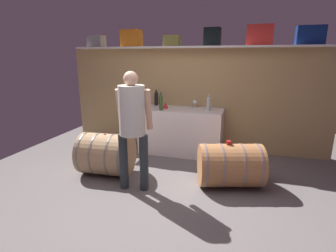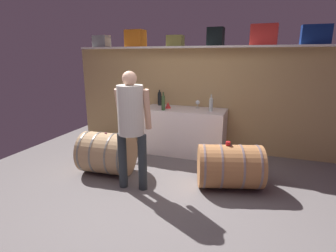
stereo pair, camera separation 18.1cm
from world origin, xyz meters
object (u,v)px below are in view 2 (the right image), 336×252
object	(u,v)px
toolcase_red	(264,35)
toolcase_navy	(316,35)
wine_glass	(198,103)
wine_bottle_clear	(211,104)
toolcase_grey	(102,42)
tasting_cup	(228,143)
toolcase_black	(216,37)
work_cabinet	(184,131)
wine_bottle_green	(163,102)
toolcase_orange	(135,38)
toolcase_olive	(175,41)
wine_bottle_dark	(160,98)
wine_barrel_near	(230,166)
winemaker_pouring	(131,119)
wine_barrel_far	(107,153)
red_funnel	(168,105)

from	to	relation	value
toolcase_red	toolcase_navy	distance (m)	0.78
wine_glass	toolcase_red	bearing A→B (deg)	4.09
wine_bottle_clear	toolcase_navy	bearing A→B (deg)	9.80
toolcase_grey	tasting_cup	bearing A→B (deg)	-23.37
toolcase_black	work_cabinet	bearing A→B (deg)	-150.41
wine_bottle_green	wine_glass	world-z (taller)	wine_bottle_green
toolcase_orange	tasting_cup	world-z (taller)	toolcase_orange
toolcase_olive	toolcase_red	world-z (taller)	toolcase_red
toolcase_orange	toolcase_olive	distance (m)	0.83
toolcase_black	work_cabinet	xyz separation A→B (m)	(-0.49, -0.25, -1.73)
toolcase_red	wine_bottle_dark	size ratio (longest dim) A/B	1.40
toolcase_olive	toolcase_black	xyz separation A→B (m)	(0.75, 0.00, 0.06)
toolcase_orange	toolcase_navy	world-z (taller)	toolcase_orange
tasting_cup	toolcase_red	bearing A→B (deg)	76.20
wine_barrel_near	tasting_cup	distance (m)	0.34
toolcase_grey	winemaker_pouring	size ratio (longest dim) A/B	0.19
toolcase_red	wine_glass	xyz separation A→B (m)	(-1.09, -0.08, -1.20)
toolcase_grey	wine_bottle_dark	distance (m)	1.70
toolcase_red	winemaker_pouring	world-z (taller)	toolcase_red
tasting_cup	winemaker_pouring	size ratio (longest dim) A/B	0.04
toolcase_red	winemaker_pouring	bearing A→B (deg)	-126.02
toolcase_grey	wine_barrel_near	bearing A→B (deg)	-23.04
toolcase_grey	wine_bottle_dark	world-z (taller)	toolcase_grey
wine_barrel_far	winemaker_pouring	xyz separation A→B (m)	(0.62, -0.33, 0.68)
toolcase_orange	red_funnel	bearing A→B (deg)	-15.36
toolcase_red	wine_barrel_near	bearing A→B (deg)	-97.79
work_cabinet	tasting_cup	size ratio (longest dim) A/B	23.37
work_cabinet	wine_glass	xyz separation A→B (m)	(0.22, 0.17, 0.54)
wine_bottle_clear	wine_bottle_green	size ratio (longest dim) A/B	0.91
toolcase_olive	red_funnel	distance (m)	1.21
wine_bottle_dark	wine_barrel_far	bearing A→B (deg)	-101.98
wine_barrel_far	winemaker_pouring	world-z (taller)	winemaker_pouring
toolcase_black	wine_glass	world-z (taller)	toolcase_black
toolcase_olive	work_cabinet	bearing A→B (deg)	-45.98
wine_bottle_clear	winemaker_pouring	distance (m)	1.78
tasting_cup	wine_bottle_dark	bearing A→B (deg)	138.55
red_funnel	wine_barrel_near	bearing A→B (deg)	-40.26
winemaker_pouring	wine_barrel_far	bearing A→B (deg)	146.78
toolcase_grey	wine_bottle_clear	world-z (taller)	toolcase_grey
wine_bottle_dark	toolcase_black	bearing A→B (deg)	1.10
toolcase_navy	winemaker_pouring	distance (m)	3.22
toolcase_grey	red_funnel	world-z (taller)	toolcase_grey
toolcase_black	wine_bottle_dark	size ratio (longest dim) A/B	1.03
wine_bottle_dark	tasting_cup	size ratio (longest dim) A/B	4.65
toolcase_olive	toolcase_navy	bearing A→B (deg)	-2.87
red_funnel	winemaker_pouring	size ratio (longest dim) A/B	0.07
wine_bottle_dark	wine_glass	xyz separation A→B (m)	(0.80, -0.06, -0.04)
wine_bottle_dark	wine_bottle_green	distance (m)	0.52
wine_glass	tasting_cup	world-z (taller)	wine_glass
wine_glass	tasting_cup	xyz separation A→B (m)	(0.75, -1.31, -0.32)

